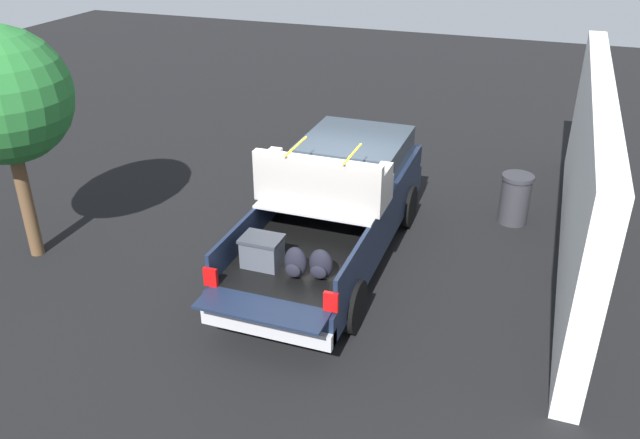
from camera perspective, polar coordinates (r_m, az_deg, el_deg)
name	(u,v)px	position (r m, az deg, el deg)	size (l,w,h in m)	color
ground_plane	(332,260)	(11.38, 1.03, -3.62)	(40.00, 40.00, 0.00)	black
pickup_truck	(339,203)	(11.23, 1.65, 1.46)	(6.05, 2.06, 2.23)	#162138
building_facade	(585,173)	(11.81, 22.27, 3.77)	(8.77, 0.36, 3.07)	white
tree_background	(2,97)	(11.60, -26.14, 9.65)	(2.21, 2.21, 3.99)	brown
trash_can	(515,199)	(13.00, 16.75, 1.78)	(0.60, 0.60, 0.98)	#2D2D33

